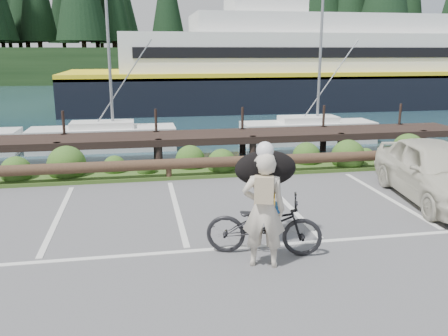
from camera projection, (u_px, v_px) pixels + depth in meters
The scene contains 8 objects.
ground at pixel (186, 243), 8.96m from camera, with size 72.00×72.00×0.00m, color #515153.
harbor_backdrop at pixel (143, 71), 83.95m from camera, with size 170.00×160.00×30.00m.
vegetation_strip at pixel (167, 172), 14.00m from camera, with size 34.00×1.60×0.10m, color #3D5B21.
log_rail at pixel (169, 180), 13.35m from camera, with size 32.00×0.30×0.60m, color #443021, non-canonical shape.
bicycle at pixel (264, 225), 8.36m from camera, with size 0.71×2.04×1.07m, color black.
cyclist at pixel (264, 210), 7.80m from camera, with size 0.72×0.47×1.97m, color beige.
dog at pixel (266, 168), 8.79m from camera, with size 1.17×0.57×0.68m, color black.
parked_car at pixel (436, 171), 11.34m from camera, with size 1.75×4.35×1.48m, color beige.
Camera 1 is at (-0.78, -8.35, 3.53)m, focal length 38.00 mm.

